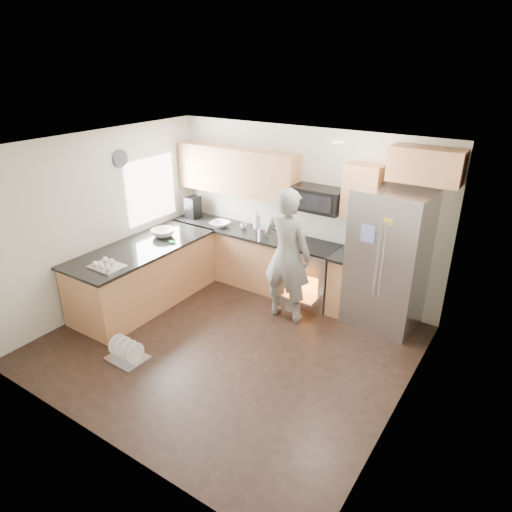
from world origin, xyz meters
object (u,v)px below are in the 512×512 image
Objects in this scene: refrigerator at (388,259)px; stove_range at (311,261)px; person at (287,255)px; dish_rack at (127,354)px.

stove_range is at bearing -175.03° from refrigerator.
stove_range is 0.70m from person.
dish_rack is (-1.14, -2.02, -0.90)m from person.
stove_range is 1.19m from refrigerator.
person is 2.49m from dish_rack.
refrigerator reaches higher than dish_rack.
dish_rack is (-2.37, -2.65, -0.90)m from refrigerator.
refrigerator is 1.00× the size of person.
stove_range is 0.91× the size of refrigerator.
refrigerator is at bearing 0.36° from stove_range.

